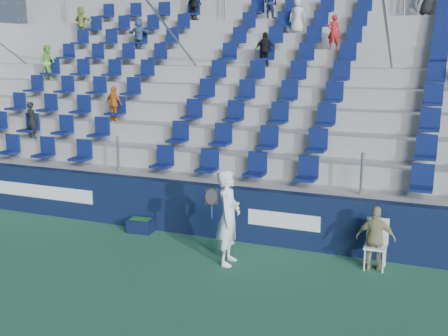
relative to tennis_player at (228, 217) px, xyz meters
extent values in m
plane|color=#2C6646|center=(-0.74, -1.72, -0.96)|extent=(70.00, 70.00, 0.00)
cube|color=#0F1937|center=(-0.74, 1.43, -0.36)|extent=(24.00, 0.30, 1.20)
cube|color=white|center=(-5.74, 1.27, -0.34)|extent=(3.20, 0.02, 0.34)
cube|color=white|center=(0.76, 1.27, -0.34)|extent=(1.60, 0.02, 0.34)
cube|color=#9C9C97|center=(-0.74, 2.01, -0.36)|extent=(24.00, 0.85, 1.20)
cube|color=#9C9C97|center=(-0.74, 2.86, -0.11)|extent=(24.00, 0.85, 1.70)
cube|color=#9C9C97|center=(-0.74, 3.71, 0.14)|extent=(24.00, 0.85, 2.20)
cube|color=#9C9C97|center=(-0.74, 4.56, 0.39)|extent=(24.00, 0.85, 2.70)
cube|color=#9C9C97|center=(-0.74, 5.41, 0.64)|extent=(24.00, 0.85, 3.20)
cube|color=#9C9C97|center=(-0.74, 6.26, 0.89)|extent=(24.00, 0.85, 3.70)
cube|color=#9C9C97|center=(-0.74, 7.11, 1.14)|extent=(24.00, 0.85, 4.20)
cube|color=#9C9C97|center=(-0.74, 7.96, 1.39)|extent=(24.00, 0.85, 4.70)
cube|color=#9C9C97|center=(-0.74, 8.81, 1.64)|extent=(24.00, 0.85, 5.20)
cube|color=#9C9C97|center=(-0.74, 9.48, 2.14)|extent=(24.00, 0.50, 6.20)
cube|color=#0C184D|center=(-0.74, 2.01, 0.59)|extent=(16.05, 0.50, 0.70)
cube|color=#0C184D|center=(-0.74, 2.86, 1.09)|extent=(16.05, 0.50, 0.70)
cube|color=#0C184D|center=(-0.74, 3.71, 1.59)|extent=(16.05, 0.50, 0.70)
cube|color=#0C184D|center=(-0.74, 4.56, 2.09)|extent=(16.05, 0.50, 0.70)
cube|color=#0C184D|center=(-0.74, 5.41, 2.59)|extent=(16.05, 0.50, 0.70)
cube|color=#0C184D|center=(-0.74, 6.26, 3.09)|extent=(16.05, 0.50, 0.70)
cube|color=#0C184D|center=(-0.74, 7.11, 3.59)|extent=(16.05, 0.50, 0.70)
cube|color=#0C184D|center=(-0.74, 7.96, 4.09)|extent=(16.05, 0.50, 0.70)
cube|color=#0C184D|center=(-0.74, 8.81, 4.59)|extent=(16.05, 0.50, 0.70)
cylinder|color=gray|center=(-3.74, 5.41, 3.39)|extent=(0.06, 7.68, 4.55)
cylinder|color=gray|center=(2.26, 5.41, 3.39)|extent=(0.06, 7.68, 4.55)
cylinder|color=gray|center=(-10.54, 5.41, 3.39)|extent=(0.06, 7.68, 4.55)
imported|color=#19214B|center=(-2.02, 8.76, 4.77)|extent=(0.60, 0.53, 1.06)
imported|color=black|center=(-4.83, 8.76, 4.78)|extent=(0.69, 0.44, 1.08)
imported|color=orange|center=(-4.97, 3.66, 1.74)|extent=(0.62, 0.35, 0.99)
imported|color=#79C54F|center=(-8.63, 5.36, 2.82)|extent=(0.56, 0.44, 1.15)
imported|color=red|center=(0.49, 7.06, 3.74)|extent=(0.42, 0.33, 1.00)
imported|color=#415B91|center=(-6.11, 7.06, 3.76)|extent=(0.98, 0.38, 1.04)
imported|color=#95AC45|center=(-9.05, 7.91, 4.27)|extent=(1.02, 0.61, 1.05)
imported|color=black|center=(-7.20, 2.81, 1.27)|extent=(0.41, 0.30, 1.05)
imported|color=#BCB6A9|center=(-0.85, 7.91, 4.29)|extent=(0.55, 0.38, 1.09)
imported|color=black|center=(-1.34, 6.21, 3.24)|extent=(0.62, 0.35, 1.00)
imported|color=white|center=(0.00, 0.00, 0.00)|extent=(0.55, 0.75, 1.91)
cylinder|color=navy|center=(-0.25, -0.25, 0.16)|extent=(0.03, 0.03, 0.28)
torus|color=black|center=(-0.25, -0.25, 0.46)|extent=(0.30, 0.17, 0.28)
plane|color=#262626|center=(-0.25, -0.25, 0.46)|extent=(0.30, 0.16, 0.29)
sphere|color=#B9D431|center=(0.25, -0.20, 0.32)|extent=(0.07, 0.07, 0.07)
sphere|color=#B9D431|center=(0.25, -0.14, 0.35)|extent=(0.07, 0.07, 0.07)
cube|color=white|center=(2.75, 0.83, -0.51)|extent=(0.45, 0.45, 0.04)
cube|color=white|center=(2.75, 1.04, -0.25)|extent=(0.43, 0.06, 0.53)
cylinder|color=white|center=(2.58, 0.66, -0.74)|extent=(0.03, 0.03, 0.43)
cylinder|color=white|center=(2.93, 0.66, -0.74)|extent=(0.03, 0.03, 0.43)
cylinder|color=white|center=(2.58, 1.01, -0.74)|extent=(0.03, 0.03, 0.43)
cylinder|color=white|center=(2.93, 1.01, -0.74)|extent=(0.03, 0.03, 0.43)
imported|color=tan|center=(2.75, 0.78, -0.32)|extent=(0.77, 0.37, 1.27)
cube|color=black|center=(-2.63, 1.03, -0.80)|extent=(0.61, 0.43, 0.32)
cube|color=#1E662D|center=(-2.63, 1.03, -0.73)|extent=(0.50, 0.32, 0.19)
camera|label=1|loc=(3.97, -9.85, 3.25)|focal=45.00mm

